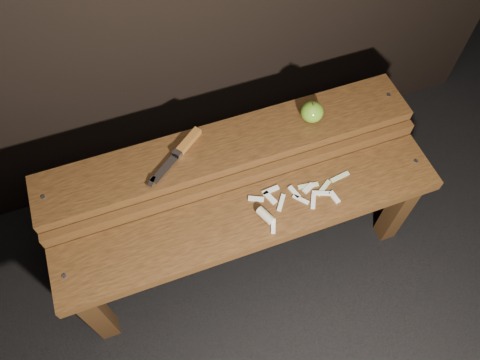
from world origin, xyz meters
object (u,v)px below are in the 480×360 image
object	(u,v)px
bench_front_tier	(253,227)
bench_rear_tier	(229,159)
apple	(312,112)
knife	(183,148)

from	to	relation	value
bench_front_tier	bench_rear_tier	bearing A→B (deg)	90.00
apple	knife	size ratio (longest dim) A/B	0.37
bench_front_tier	apple	xyz separation A→B (m)	(0.28, 0.23, 0.18)
knife	bench_rear_tier	bearing A→B (deg)	-10.97
bench_rear_tier	knife	bearing A→B (deg)	169.03
bench_front_tier	knife	distance (m)	0.33
bench_front_tier	apple	distance (m)	0.40
knife	apple	bearing A→B (deg)	-3.05
bench_rear_tier	apple	size ratio (longest dim) A/B	15.69
apple	bench_front_tier	bearing A→B (deg)	-140.41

